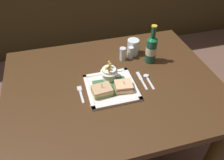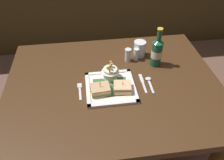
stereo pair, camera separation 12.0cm
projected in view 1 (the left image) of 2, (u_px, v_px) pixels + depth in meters
ground_plane at (113, 152)px, 1.73m from camera, size 6.00×6.00×0.00m
dining_table at (113, 98)px, 1.33m from camera, size 1.20×0.93×0.74m
square_plate at (111, 88)px, 1.20m from camera, size 0.27×0.27×0.02m
sandwich_half_left at (102, 91)px, 1.15m from camera, size 0.10×0.09×0.07m
sandwich_half_right at (123, 86)px, 1.17m from camera, size 0.10×0.09×0.06m
fries_cup at (109, 72)px, 1.22m from camera, size 0.10×0.10×0.11m
beer_bottle at (151, 49)px, 1.33m from camera, size 0.06×0.06×0.25m
water_glass at (133, 48)px, 1.43m from camera, size 0.07×0.07×0.10m
fork at (81, 93)px, 1.18m from camera, size 0.02×0.13×0.00m
knife at (141, 80)px, 1.26m from camera, size 0.02×0.16×0.00m
spoon at (147, 77)px, 1.27m from camera, size 0.03×0.13×0.01m
salt_shaker at (123, 55)px, 1.38m from camera, size 0.04×0.04×0.08m
pepper_shaker at (131, 53)px, 1.39m from camera, size 0.03×0.03×0.08m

